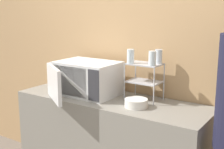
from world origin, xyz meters
name	(u,v)px	position (x,y,z in m)	size (l,w,h in m)	color
wall_back	(130,53)	(0.00, 0.62, 1.30)	(8.00, 0.06, 2.60)	tan
counter	(111,148)	(0.00, 0.29, 0.47)	(1.75, 0.58, 0.93)	gray
microwave	(86,78)	(-0.27, 0.28, 1.09)	(0.57, 0.66, 0.30)	silver
dish_rack	(144,74)	(0.25, 0.43, 1.16)	(0.29, 0.20, 0.32)	#B2B2B7
glass_front_left	(131,56)	(0.15, 0.37, 1.31)	(0.06, 0.06, 0.12)	silver
glass_back_right	(159,56)	(0.35, 0.49, 1.31)	(0.06, 0.06, 0.12)	silver
glass_front_right	(152,58)	(0.35, 0.37, 1.31)	(0.06, 0.06, 0.12)	silver
bowl	(136,103)	(0.30, 0.21, 0.97)	(0.19, 0.19, 0.07)	silver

